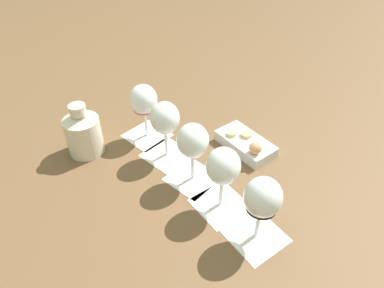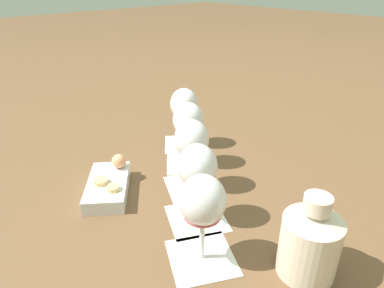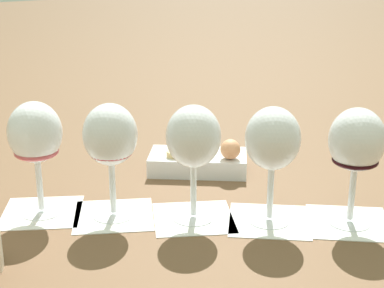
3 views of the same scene
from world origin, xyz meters
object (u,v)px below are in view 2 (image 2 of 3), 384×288
wine_glass_2 (194,142)px  wine_glass_4 (184,107)px  wine_glass_3 (188,123)px  wine_glass_0 (203,204)px  wine_glass_1 (197,170)px  ceramic_vase (310,241)px  snack_dish (109,184)px

wine_glass_2 → wine_glass_4: same height
wine_glass_4 → wine_glass_3: bearing=-126.1°
wine_glass_0 → wine_glass_2: bearing=50.7°
wine_glass_0 → wine_glass_4: size_ratio=1.00×
wine_glass_1 → wine_glass_3: same height
wine_glass_1 → ceramic_vase: (0.04, -0.23, -0.05)m
wine_glass_4 → ceramic_vase: size_ratio=1.10×
wine_glass_0 → ceramic_vase: 0.19m
wine_glass_1 → wine_glass_0: bearing=-128.7°
wine_glass_0 → ceramic_vase: wine_glass_0 is taller
wine_glass_1 → ceramic_vase: size_ratio=1.10×
ceramic_vase → snack_dish: (-0.13, 0.45, -0.05)m
wine_glass_1 → wine_glass_4: size_ratio=1.00×
wine_glass_0 → wine_glass_3: bearing=52.0°
wine_glass_0 → snack_dish: bearing=92.8°
wine_glass_1 → snack_dish: (-0.09, 0.22, -0.10)m
wine_glass_1 → wine_glass_3: 0.24m
wine_glass_2 → wine_glass_1: bearing=-129.8°
wine_glass_2 → snack_dish: (-0.16, 0.12, -0.10)m
wine_glass_0 → wine_glass_1: (0.07, 0.09, -0.00)m
wine_glass_0 → wine_glass_2: 0.24m
wine_glass_3 → snack_dish: bearing=172.7°
wine_glass_4 → snack_dish: wine_glass_4 is taller
wine_glass_4 → snack_dish: (-0.30, -0.07, -0.10)m
wine_glass_1 → wine_glass_4: same height
wine_glass_1 → snack_dish: bearing=111.6°
wine_glass_2 → wine_glass_3: bearing=54.6°
wine_glass_3 → wine_glass_4: bearing=53.9°
wine_glass_3 → wine_glass_4: same height
wine_glass_0 → wine_glass_1: 0.11m
wine_glass_2 → ceramic_vase: (-0.04, -0.33, -0.05)m
ceramic_vase → snack_dish: 0.47m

